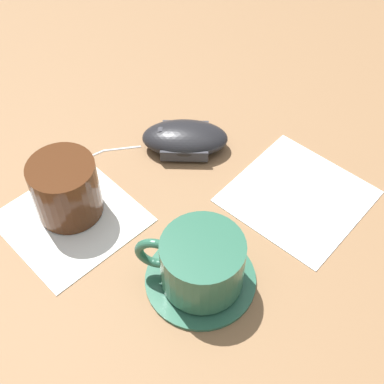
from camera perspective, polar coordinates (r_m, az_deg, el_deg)
ground_plane at (r=0.68m, az=-4.16°, el=-0.61°), size 3.00×3.00×0.00m
saucer at (r=0.61m, az=0.92°, el=-9.19°), size 0.13×0.13×0.01m
coffee_cup at (r=0.58m, az=0.91°, el=-7.52°), size 0.11×0.09×0.06m
computer_mouse at (r=0.73m, az=-0.77°, el=5.76°), size 0.13×0.12×0.04m
mouse_cable at (r=0.72m, az=-17.27°, el=0.14°), size 0.15×0.30×0.00m
napkin_under_glass at (r=0.68m, az=-12.75°, el=-2.81°), size 0.17×0.17×0.00m
drinking_glass at (r=0.65m, az=-13.32°, el=0.34°), size 0.08×0.08×0.08m
napkin_spare at (r=0.69m, az=11.21°, el=-0.42°), size 0.17×0.17×0.00m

